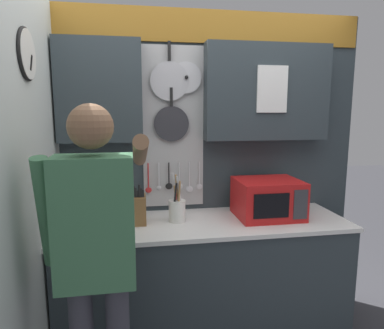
{
  "coord_description": "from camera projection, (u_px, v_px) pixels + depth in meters",
  "views": [
    {
      "loc": [
        -0.49,
        -2.33,
        1.72
      ],
      "look_at": [
        -0.06,
        0.22,
        1.3
      ],
      "focal_mm": 32.0,
      "sensor_mm": 36.0,
      "label": 1
    }
  ],
  "objects": [
    {
      "name": "base_cabinet_counter",
      "position": [
        204.0,
        281.0,
        2.54
      ],
      "size": [
        2.07,
        0.67,
        0.92
      ],
      "color": "#2D383D",
      "rests_on": "ground_plane"
    },
    {
      "name": "back_wall_unit",
      "position": [
        200.0,
        136.0,
        2.67
      ],
      "size": [
        2.64,
        0.22,
        2.45
      ],
      "color": "#2D383D",
      "rests_on": "ground_plane"
    },
    {
      "name": "side_wall",
      "position": [
        31.0,
        198.0,
        1.88
      ],
      "size": [
        0.07,
        1.6,
        2.45
      ],
      "color": "silver",
      "rests_on": "ground_plane"
    },
    {
      "name": "microwave",
      "position": [
        268.0,
        198.0,
        2.55
      ],
      "size": [
        0.47,
        0.4,
        0.28
      ],
      "color": "red",
      "rests_on": "base_cabinet_counter"
    },
    {
      "name": "knife_block",
      "position": [
        138.0,
        209.0,
        2.4
      ],
      "size": [
        0.11,
        0.15,
        0.29
      ],
      "color": "brown",
      "rests_on": "base_cabinet_counter"
    },
    {
      "name": "utensil_crock",
      "position": [
        177.0,
        209.0,
        2.45
      ],
      "size": [
        0.12,
        0.12,
        0.35
      ],
      "color": "white",
      "rests_on": "base_cabinet_counter"
    },
    {
      "name": "person",
      "position": [
        96.0,
        246.0,
        1.69
      ],
      "size": [
        0.54,
        0.67,
        1.75
      ],
      "color": "#383842",
      "rests_on": "ground_plane"
    }
  ]
}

